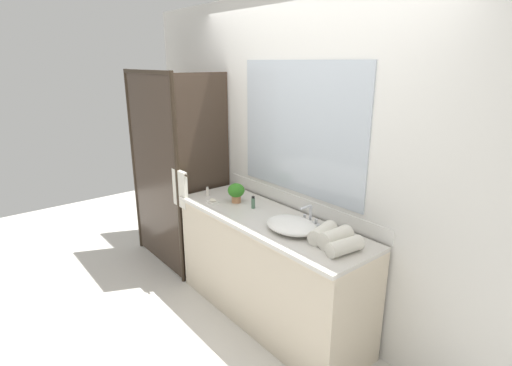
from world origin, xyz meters
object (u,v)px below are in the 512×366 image
(potted_plant, at_px, (236,191))
(amenity_bottle_shampoo, at_px, (207,192))
(amenity_bottle_conditioner, at_px, (253,203))
(sink_basin, at_px, (292,225))
(rolled_towel_near_edge, at_px, (345,246))
(rolled_towel_far_edge, at_px, (323,233))
(rolled_towel_middle, at_px, (336,238))
(soap_dish, at_px, (213,201))
(faucet, at_px, (310,218))

(potted_plant, height_order, amenity_bottle_shampoo, potted_plant)
(amenity_bottle_conditioner, bearing_deg, amenity_bottle_shampoo, -166.37)
(sink_basin, height_order, rolled_towel_near_edge, rolled_towel_near_edge)
(amenity_bottle_conditioner, height_order, rolled_towel_near_edge, amenity_bottle_conditioner)
(sink_basin, height_order, potted_plant, potted_plant)
(amenity_bottle_conditioner, bearing_deg, sink_basin, -7.42)
(rolled_towel_far_edge, bearing_deg, amenity_bottle_shampoo, -175.32)
(rolled_towel_near_edge, height_order, rolled_towel_far_edge, rolled_towel_far_edge)
(amenity_bottle_shampoo, distance_m, rolled_towel_middle, 1.41)
(rolled_towel_far_edge, bearing_deg, rolled_towel_middle, 0.26)
(potted_plant, distance_m, rolled_towel_middle, 1.10)
(soap_dish, height_order, rolled_towel_middle, rolled_towel_middle)
(sink_basin, height_order, rolled_towel_far_edge, rolled_towel_far_edge)
(soap_dish, distance_m, rolled_towel_middle, 1.23)
(amenity_bottle_shampoo, height_order, rolled_towel_middle, rolled_towel_middle)
(potted_plant, bearing_deg, soap_dish, -124.98)
(sink_basin, distance_m, potted_plant, 0.74)
(soap_dish, relative_size, amenity_bottle_conditioner, 0.97)
(potted_plant, bearing_deg, rolled_towel_middle, 0.31)
(faucet, xyz_separation_m, rolled_towel_near_edge, (0.47, -0.17, -0.00))
(rolled_towel_middle, bearing_deg, soap_dish, -171.88)
(rolled_towel_near_edge, bearing_deg, amenity_bottle_shampoo, -177.45)
(soap_dish, bearing_deg, rolled_towel_middle, 8.12)
(sink_basin, xyz_separation_m, soap_dish, (-0.85, -0.12, -0.03))
(sink_basin, height_order, amenity_bottle_conditioner, amenity_bottle_conditioner)
(potted_plant, xyz_separation_m, rolled_towel_middle, (1.10, 0.01, -0.04))
(soap_dish, xyz_separation_m, amenity_bottle_conditioner, (0.32, 0.19, 0.03))
(sink_basin, xyz_separation_m, potted_plant, (-0.74, 0.05, 0.06))
(potted_plant, relative_size, rolled_towel_middle, 0.72)
(potted_plant, xyz_separation_m, amenity_bottle_conditioner, (0.21, 0.02, -0.05))
(amenity_bottle_shampoo, bearing_deg, rolled_towel_middle, 4.34)
(amenity_bottle_conditioner, relative_size, amenity_bottle_shampoo, 1.25)
(soap_dish, height_order, rolled_towel_far_edge, rolled_towel_far_edge)
(amenity_bottle_conditioner, xyz_separation_m, rolled_towel_middle, (0.89, -0.02, 0.01))
(soap_dish, bearing_deg, rolled_towel_far_edge, 8.89)
(rolled_towel_near_edge, bearing_deg, sink_basin, -178.46)
(soap_dish, bearing_deg, amenity_bottle_shampoo, 160.45)
(rolled_towel_near_edge, bearing_deg, amenity_bottle_conditioner, 176.78)
(faucet, bearing_deg, amenity_bottle_conditioner, -167.50)
(amenity_bottle_shampoo, bearing_deg, potted_plant, 18.22)
(soap_dish, relative_size, rolled_towel_near_edge, 0.40)
(amenity_bottle_conditioner, height_order, rolled_towel_middle, rolled_towel_middle)
(amenity_bottle_conditioner, bearing_deg, rolled_towel_far_edge, -1.31)
(sink_basin, distance_m, amenity_bottle_shampoo, 1.04)
(sink_basin, distance_m, rolled_towel_middle, 0.37)
(amenity_bottle_conditioner, bearing_deg, rolled_towel_near_edge, -3.22)
(potted_plant, height_order, rolled_towel_middle, potted_plant)
(rolled_towel_middle, bearing_deg, amenity_bottle_conditioner, 178.88)
(soap_dish, relative_size, rolled_towel_far_edge, 0.41)
(amenity_bottle_conditioner, distance_m, amenity_bottle_shampoo, 0.53)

